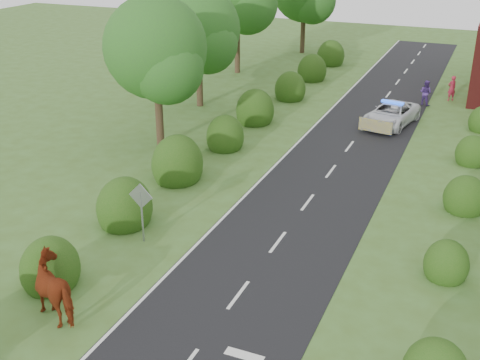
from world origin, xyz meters
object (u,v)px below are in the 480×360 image
at_px(road_sign, 141,204).
at_px(pedestrian_red, 452,88).
at_px(pedestrian_purple, 426,93).
at_px(cow, 60,291).
at_px(police_van, 391,114).

bearing_deg(road_sign, pedestrian_red, 70.39).
relative_size(pedestrian_red, pedestrian_purple, 1.02).
xyz_separation_m(pedestrian_red, pedestrian_purple, (-1.55, -1.90, -0.01)).
height_order(road_sign, cow, road_sign).
relative_size(road_sign, cow, 1.02).
bearing_deg(road_sign, cow, -88.65).
bearing_deg(pedestrian_purple, road_sign, 94.14).
distance_m(road_sign, pedestrian_red, 27.81).
relative_size(road_sign, pedestrian_red, 1.42).
bearing_deg(police_van, pedestrian_purple, 86.92).
bearing_deg(cow, road_sign, -161.91).
height_order(road_sign, pedestrian_purple, road_sign).
height_order(pedestrian_red, pedestrian_purple, pedestrian_red).
distance_m(road_sign, police_van, 19.96).
height_order(police_van, pedestrian_purple, pedestrian_purple).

